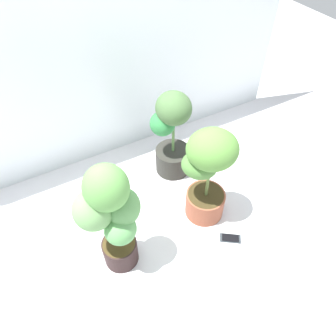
{
  "coord_description": "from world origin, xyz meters",
  "views": [
    {
      "loc": [
        -0.54,
        -1.14,
        1.91
      ],
      "look_at": [
        0.11,
        0.05,
        0.45
      ],
      "focal_mm": 33.27,
      "sensor_mm": 36.0,
      "label": 1
    }
  ],
  "objects_px": {
    "potted_plant_front_right": "(208,172)",
    "potted_plant_front_left": "(111,215)",
    "cell_phone": "(230,238)",
    "potted_plant_back_right": "(172,134)"
  },
  "relations": [
    {
      "from": "potted_plant_front_right",
      "to": "potted_plant_front_left",
      "type": "distance_m",
      "value": 0.68
    },
    {
      "from": "potted_plant_back_right",
      "to": "cell_phone",
      "type": "height_order",
      "value": "potted_plant_back_right"
    },
    {
      "from": "potted_plant_back_right",
      "to": "potted_plant_front_left",
      "type": "bearing_deg",
      "value": -140.87
    },
    {
      "from": "potted_plant_front_right",
      "to": "cell_phone",
      "type": "xyz_separation_m",
      "value": [
        0.05,
        -0.28,
        -0.43
      ]
    },
    {
      "from": "potted_plant_front_right",
      "to": "potted_plant_front_left",
      "type": "relative_size",
      "value": 0.89
    },
    {
      "from": "potted_plant_front_right",
      "to": "potted_plant_front_left",
      "type": "xyz_separation_m",
      "value": [
        -0.67,
        -0.07,
        0.07
      ]
    },
    {
      "from": "potted_plant_front_left",
      "to": "cell_phone",
      "type": "distance_m",
      "value": 0.9
    },
    {
      "from": "potted_plant_back_right",
      "to": "cell_phone",
      "type": "relative_size",
      "value": 4.61
    },
    {
      "from": "potted_plant_front_left",
      "to": "cell_phone",
      "type": "height_order",
      "value": "potted_plant_front_left"
    },
    {
      "from": "potted_plant_front_left",
      "to": "cell_phone",
      "type": "xyz_separation_m",
      "value": [
        0.72,
        -0.22,
        -0.5
      ]
    }
  ]
}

